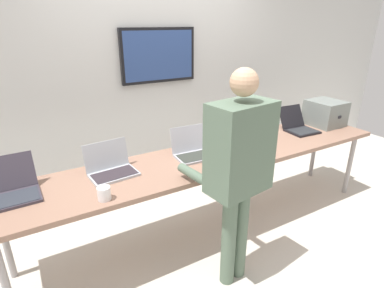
% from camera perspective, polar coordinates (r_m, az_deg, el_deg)
% --- Properties ---
extents(ground, '(8.00, 8.00, 0.04)m').
position_cam_1_polar(ground, '(3.20, 3.65, -15.12)').
color(ground, beige).
extents(back_wall, '(8.00, 0.11, 2.78)m').
position_cam_1_polar(back_wall, '(3.59, -6.09, 13.48)').
color(back_wall, silver).
rests_on(back_wall, ground).
extents(workbench, '(3.66, 0.70, 0.77)m').
position_cam_1_polar(workbench, '(2.82, 4.01, -2.90)').
color(workbench, '#926C58').
rests_on(workbench, ground).
extents(equipment_box, '(0.35, 0.38, 0.28)m').
position_cam_1_polar(equipment_box, '(3.90, 23.38, 5.29)').
color(equipment_box, slate).
rests_on(equipment_box, workbench).
extents(laptop_station_0, '(0.33, 0.37, 0.25)m').
position_cam_1_polar(laptop_station_0, '(2.47, -30.23, -7.09)').
color(laptop_station_0, '#39333E').
rests_on(laptop_station_0, workbench).
extents(laptop_station_1, '(0.38, 0.31, 0.24)m').
position_cam_1_polar(laptop_station_1, '(2.52, -14.74, -4.15)').
color(laptop_station_1, '#AEB3BB').
rests_on(laptop_station_1, workbench).
extents(laptop_station_2, '(0.35, 0.31, 0.25)m').
position_cam_1_polar(laptop_station_2, '(2.76, 0.03, -1.06)').
color(laptop_station_2, '#B0B0BA').
rests_on(laptop_station_2, workbench).
extents(laptop_station_3, '(0.38, 0.33, 0.28)m').
position_cam_1_polar(laptop_station_3, '(3.13, 10.34, 1.49)').
color(laptop_station_3, '#353439').
rests_on(laptop_station_3, workbench).
extents(laptop_station_4, '(0.34, 0.40, 0.24)m').
position_cam_1_polar(laptop_station_4, '(3.61, 19.03, 3.25)').
color(laptop_station_4, black).
rests_on(laptop_station_4, workbench).
extents(person, '(0.49, 0.63, 1.64)m').
position_cam_1_polar(person, '(2.14, 8.53, -3.63)').
color(person, '#556956').
rests_on(person, ground).
extents(coffee_mug, '(0.09, 0.09, 0.09)m').
position_cam_1_polar(coffee_mug, '(2.19, -15.95, -8.77)').
color(coffee_mug, white).
rests_on(coffee_mug, workbench).
extents(paper_sheet, '(0.24, 0.32, 0.00)m').
position_cam_1_polar(paper_sheet, '(2.76, 8.63, -2.60)').
color(paper_sheet, white).
rests_on(paper_sheet, workbench).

